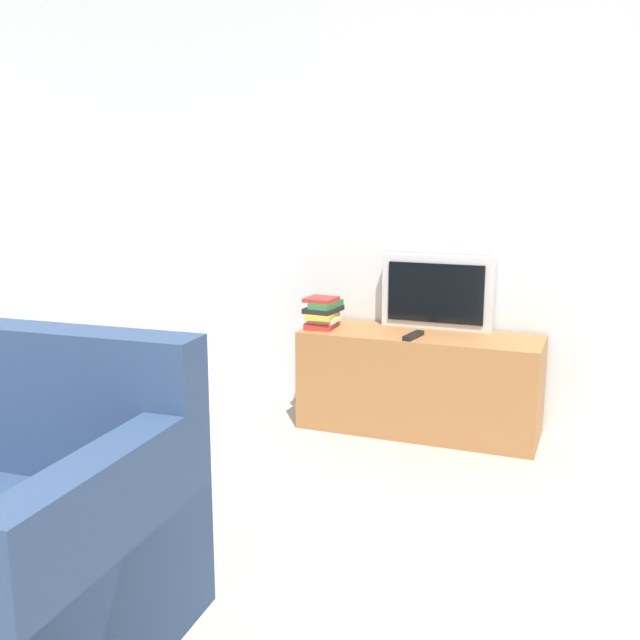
% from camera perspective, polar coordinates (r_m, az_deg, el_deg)
% --- Properties ---
extents(wall_back, '(9.00, 0.06, 2.60)m').
position_cam_1_polar(wall_back, '(4.36, 1.37, 10.06)').
color(wall_back, silver).
rests_on(wall_back, ground_plane).
extents(tv_stand, '(1.28, 0.43, 0.54)m').
position_cam_1_polar(tv_stand, '(4.10, 7.58, -4.73)').
color(tv_stand, '#9E6638').
rests_on(tv_stand, ground_plane).
extents(television, '(0.61, 0.09, 0.40)m').
position_cam_1_polar(television, '(4.15, 8.91, 2.13)').
color(television, silver).
rests_on(television, tv_stand).
extents(book_stack, '(0.18, 0.24, 0.17)m').
position_cam_1_polar(book_stack, '(4.13, 0.24, 0.56)').
color(book_stack, '#B72D28').
rests_on(book_stack, tv_stand).
extents(remote_on_stand, '(0.07, 0.19, 0.02)m').
position_cam_1_polar(remote_on_stand, '(3.93, 7.13, -1.19)').
color(remote_on_stand, black).
rests_on(remote_on_stand, tv_stand).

